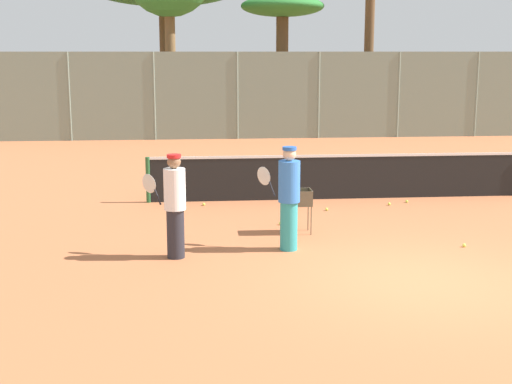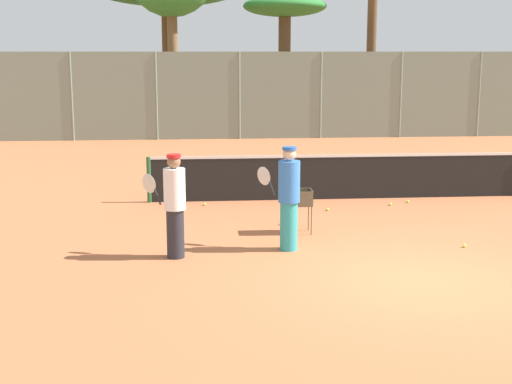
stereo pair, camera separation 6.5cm
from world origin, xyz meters
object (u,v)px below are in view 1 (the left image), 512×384
object	(u,v)px
player_red_cap	(289,197)
ball_cart	(297,201)
player_white_outfit	(175,205)
tennis_net	(340,176)

from	to	relation	value
player_red_cap	ball_cart	xyz separation A→B (m)	(0.32, 1.17, -0.33)
ball_cart	player_red_cap	bearing A→B (deg)	-105.39
player_white_outfit	tennis_net	bearing A→B (deg)	-93.69
player_white_outfit	player_red_cap	xyz separation A→B (m)	(1.99, 0.31, 0.03)
player_white_outfit	ball_cart	size ratio (longest dim) A/B	2.09
player_red_cap	ball_cart	size ratio (longest dim) A/B	2.16
tennis_net	ball_cart	world-z (taller)	tennis_net
player_red_cap	ball_cart	distance (m)	1.25
tennis_net	player_red_cap	world-z (taller)	player_red_cap
tennis_net	ball_cart	size ratio (longest dim) A/B	10.74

